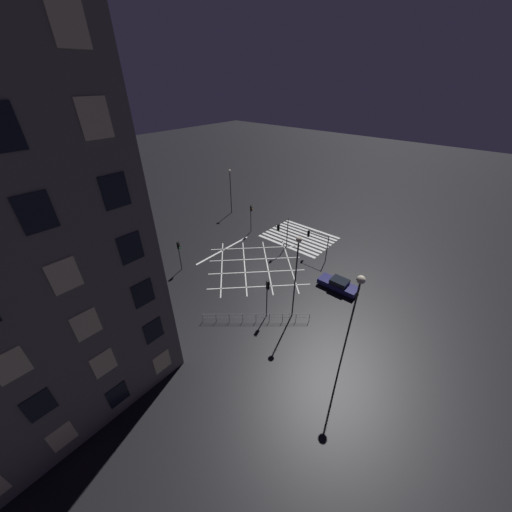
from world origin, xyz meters
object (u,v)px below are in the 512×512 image
Objects in this scene: traffic_light_ne_main at (179,250)px; traffic_light_nw_cross at (268,292)px; street_lamp_east at (355,303)px; street_tree_near at (116,240)px; waiting_car at (338,284)px; traffic_light_se_main at (251,213)px; street_lamp_west at (230,183)px; street_lamp_far at (297,263)px; traffic_light_median_south at (283,229)px; traffic_light_sw_main at (316,239)px.

traffic_light_ne_main is 13.51m from traffic_light_nw_cross.
traffic_light_nw_cross is 9.63m from street_lamp_east.
waiting_car is at bearing -146.69° from street_tree_near.
traffic_light_se_main is 26.59m from street_lamp_east.
street_lamp_west is (29.95, -17.22, -1.90)m from street_lamp_east.
traffic_light_ne_main is 0.44× the size of street_lamp_far.
street_lamp_far is (-23.27, 14.60, 1.12)m from street_lamp_west.
traffic_light_nw_cross reaches higher than traffic_light_ne_main.
street_tree_near is at bearing -34.26° from traffic_light_median_south.
street_lamp_far reaches higher than waiting_car.
traffic_light_ne_main is 0.42× the size of street_lamp_east.
street_lamp_west is (19.23, -3.37, 2.61)m from traffic_light_sw_main.
street_tree_near is (5.02, 5.07, 1.76)m from traffic_light_ne_main.
street_tree_near is (18.51, 5.66, 1.48)m from traffic_light_nw_cross.
traffic_light_se_main is 0.58× the size of street_lamp_west.
traffic_light_ne_main is at bearing 8.66° from street_lamp_far.
street_lamp_far is 2.02× the size of waiting_car.
traffic_light_sw_main is at bearing -70.25° from street_lamp_far.
waiting_car is (-3.54, -8.83, -2.57)m from traffic_light_nw_cross.
street_lamp_far reaches higher than traffic_light_sw_main.
street_lamp_far is 21.85m from street_tree_near.
traffic_light_nw_cross is 13.47m from traffic_light_median_south.
street_lamp_far is at bearing -160.06° from street_tree_near.
traffic_light_nw_cross is at bearing 29.81° from traffic_light_median_south.
waiting_car is (-22.05, -14.49, -4.05)m from street_tree_near.
street_lamp_far reaches higher than traffic_light_se_main.
traffic_light_ne_main is at bearing -28.98° from traffic_light_median_south.
street_lamp_west is 1.69× the size of waiting_car.
street_tree_near is at bearing 97.27° from street_lamp_west.
traffic_light_median_south is (4.61, 1.31, 0.45)m from traffic_light_sw_main.
traffic_light_se_main is at bearing -31.98° from street_lamp_east.
street_lamp_west is at bearing -82.73° from street_tree_near.
street_lamp_far reaches higher than traffic_light_ne_main.
traffic_light_nw_cross is 19.41m from street_tree_near.
street_lamp_east is at bearing 50.71° from traffic_light_median_south.
traffic_light_sw_main is 19.70m from street_lamp_west.
street_lamp_east is at bearing -31.98° from traffic_light_se_main.
traffic_light_se_main reaches higher than traffic_light_nw_cross.
traffic_light_median_south is (-6.95, 1.37, 0.10)m from traffic_light_se_main.
traffic_light_ne_main is 13.65m from traffic_light_se_main.
traffic_light_se_main is (0.15, -13.65, 0.29)m from traffic_light_ne_main.
traffic_light_se_main is 0.49× the size of street_lamp_far.
street_lamp_far is (6.68, -2.61, -0.78)m from street_lamp_east.
traffic_light_median_south is (6.70, -11.69, 0.11)m from traffic_light_nw_cross.
traffic_light_median_south is at bearing 15.84° from traffic_light_sw_main.
traffic_light_nw_cross is at bearing -43.75° from traffic_light_se_main.
street_lamp_west reaches higher than waiting_car.
street_lamp_east reaches higher than waiting_car.
traffic_light_median_south is at bearing 61.02° from traffic_light_ne_main.
street_lamp_west is (7.68, -3.31, 2.26)m from traffic_light_se_main.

